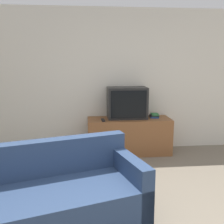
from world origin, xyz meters
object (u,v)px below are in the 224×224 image
object	(u,v)px
television	(127,103)
book_stack	(154,116)
remote_on_stand	(103,120)
tv_stand	(129,136)
couch	(41,203)

from	to	relation	value
television	book_stack	xyz separation A→B (m)	(0.51, 0.00, -0.25)
book_stack	remote_on_stand	xyz separation A→B (m)	(-0.95, -0.19, -0.02)
tv_stand	book_stack	distance (m)	0.60
television	book_stack	bearing A→B (deg)	0.45
tv_stand	couch	xyz separation A→B (m)	(-1.22, -2.13, -0.04)
tv_stand	television	size ratio (longest dim) A/B	2.12
television	couch	bearing A→B (deg)	-118.50
couch	television	bearing A→B (deg)	44.79
tv_stand	remote_on_stand	xyz separation A→B (m)	(-0.48, -0.13, 0.33)
tv_stand	remote_on_stand	bearing A→B (deg)	-164.71
television	remote_on_stand	world-z (taller)	television
book_stack	remote_on_stand	world-z (taller)	book_stack
television	tv_stand	bearing A→B (deg)	-59.69
tv_stand	couch	world-z (taller)	couch
remote_on_stand	book_stack	bearing A→B (deg)	11.43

